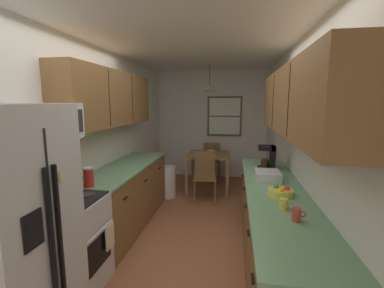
{
  "coord_description": "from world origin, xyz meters",
  "views": [
    {
      "loc": [
        0.55,
        -2.74,
        1.81
      ],
      "look_at": [
        -0.1,
        1.29,
        1.16
      ],
      "focal_mm": 24.79,
      "sensor_mm": 36.0,
      "label": 1
    }
  ],
  "objects": [
    {
      "name": "upper_cabinets_left",
      "position": [
        -1.14,
        0.72,
        1.86
      ],
      "size": [
        0.33,
        2.25,
        0.74
      ],
      "color": "brown"
    },
    {
      "name": "counter_left",
      "position": [
        -1.0,
        0.77,
        0.45
      ],
      "size": [
        0.64,
        2.17,
        0.9
      ],
      "color": "brown",
      "rests_on": "ground"
    },
    {
      "name": "dining_chair_far",
      "position": [
        0.04,
        3.24,
        0.5
      ],
      "size": [
        0.44,
        0.44,
        0.9
      ],
      "color": "brown",
      "rests_on": "ground"
    },
    {
      "name": "dining_table",
      "position": [
        0.04,
        2.6,
        0.63
      ],
      "size": [
        0.85,
        0.85,
        0.75
      ],
      "color": "olive",
      "rests_on": "ground"
    },
    {
      "name": "dish_towel",
      "position": [
        -0.64,
        -0.47,
        0.5
      ],
      "size": [
        0.02,
        0.16,
        0.24
      ],
      "primitive_type": "cube",
      "color": "beige"
    },
    {
      "name": "wall_back",
      "position": [
        0.0,
        3.65,
        1.27
      ],
      "size": [
        4.4,
        0.1,
        2.55
      ],
      "primitive_type": "cube",
      "color": "white",
      "rests_on": "ground"
    },
    {
      "name": "refrigerator",
      "position": [
        -0.94,
        -1.32,
        0.9
      ],
      "size": [
        0.74,
        0.74,
        1.8
      ],
      "color": "silver",
      "rests_on": "ground"
    },
    {
      "name": "microwave_over_range",
      "position": [
        -1.11,
        -0.62,
        1.63
      ],
      "size": [
        0.39,
        0.58,
        0.34
      ],
      "color": "white"
    },
    {
      "name": "ground_plane",
      "position": [
        0.0,
        1.0,
        0.0
      ],
      "size": [
        12.0,
        12.0,
        0.0
      ],
      "primitive_type": "plane",
      "color": "#995B3D"
    },
    {
      "name": "stove_range",
      "position": [
        -0.99,
        -0.62,
        0.47
      ],
      "size": [
        0.66,
        0.61,
        1.1
      ],
      "color": "silver",
      "rests_on": "ground"
    },
    {
      "name": "ceiling_slab",
      "position": [
        0.0,
        1.0,
        2.59
      ],
      "size": [
        4.4,
        9.0,
        0.08
      ],
      "primitive_type": "cube",
      "color": "white"
    },
    {
      "name": "coffee_maker",
      "position": [
        1.02,
        0.93,
        1.07
      ],
      "size": [
        0.22,
        0.18,
        0.32
      ],
      "color": "black",
      "rests_on": "counter_right"
    },
    {
      "name": "dish_rack",
      "position": [
        0.95,
        0.4,
        0.95
      ],
      "size": [
        0.28,
        0.34,
        0.1
      ],
      "primitive_type": "cube",
      "color": "silver",
      "rests_on": "counter_right"
    },
    {
      "name": "pendant_light",
      "position": [
        0.04,
        2.6,
        2.08
      ],
      "size": [
        0.27,
        0.27,
        0.52
      ],
      "color": "black"
    },
    {
      "name": "wall_left",
      "position": [
        -1.35,
        1.0,
        1.27
      ],
      "size": [
        0.1,
        9.0,
        2.55
      ],
      "primitive_type": "cube",
      "color": "white",
      "rests_on": "ground"
    },
    {
      "name": "back_window",
      "position": [
        0.31,
        3.58,
        1.47
      ],
      "size": [
        0.8,
        0.05,
        0.93
      ],
      "color": "brown"
    },
    {
      "name": "storage_canister",
      "position": [
        -1.0,
        -0.18,
        1.01
      ],
      "size": [
        0.11,
        0.11,
        0.22
      ],
      "color": "red",
      "rests_on": "counter_left"
    },
    {
      "name": "wall_right",
      "position": [
        1.35,
        1.0,
        1.27
      ],
      "size": [
        0.1,
        9.0,
        2.55
      ],
      "primitive_type": "cube",
      "color": "white",
      "rests_on": "ground"
    },
    {
      "name": "table_serving_bowl",
      "position": [
        0.07,
        2.7,
        0.78
      ],
      "size": [
        0.16,
        0.16,
        0.06
      ],
      "primitive_type": "cylinder",
      "color": "silver",
      "rests_on": "dining_table"
    },
    {
      "name": "dining_chair_near",
      "position": [
        0.03,
        1.97,
        0.5
      ],
      "size": [
        0.44,
        0.44,
        0.9
      ],
      "color": "brown",
      "rests_on": "ground"
    },
    {
      "name": "fruit_bowl",
      "position": [
        1.01,
        -0.13,
        0.94
      ],
      "size": [
        0.25,
        0.25,
        0.09
      ],
      "color": "#E5D14C",
      "rests_on": "counter_right"
    },
    {
      "name": "counter_right",
      "position": [
        1.0,
        0.03,
        0.45
      ],
      "size": [
        0.64,
        3.03,
        0.9
      ],
      "color": "brown",
      "rests_on": "ground"
    },
    {
      "name": "mug_by_coffeemaker",
      "position": [
        1.04,
        -0.71,
        0.95
      ],
      "size": [
        0.11,
        0.07,
        0.11
      ],
      "color": "#BF3F33",
      "rests_on": "counter_right"
    },
    {
      "name": "trash_bin",
      "position": [
        -0.7,
        2.02,
        0.3
      ],
      "size": [
        0.32,
        0.32,
        0.59
      ],
      "primitive_type": "cylinder",
      "color": "white",
      "rests_on": "ground"
    },
    {
      "name": "upper_cabinets_right",
      "position": [
        1.14,
        -0.02,
        1.82
      ],
      "size": [
        0.33,
        2.71,
        0.65
      ],
      "color": "brown"
    },
    {
      "name": "mug_spare",
      "position": [
        0.98,
        -0.48,
        0.95
      ],
      "size": [
        0.11,
        0.07,
        0.09
      ],
      "color": "#E5CC4C",
      "rests_on": "counter_right"
    }
  ]
}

